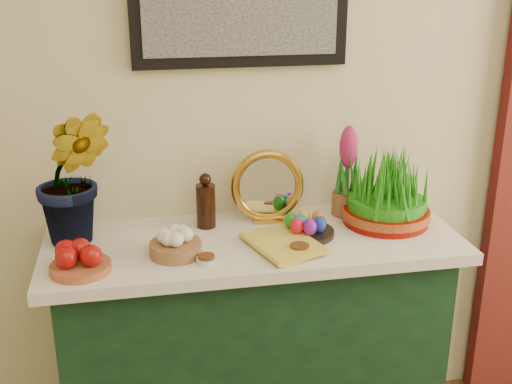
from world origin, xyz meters
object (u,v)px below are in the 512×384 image
at_px(sideboard, 253,353).
at_px(mirror, 267,187).
at_px(hyacinth_green, 72,156).
at_px(wheatgrass_sabzeh, 387,193).
at_px(book, 257,249).

bearing_deg(sideboard, mirror, 60.45).
xyz_separation_m(sideboard, hyacinth_green, (-0.58, 0.07, 0.76)).
bearing_deg(sideboard, wheatgrass_sabzeh, 4.04).
distance_m(mirror, book, 0.31).
relative_size(hyacinth_green, book, 2.32).
xyz_separation_m(mirror, wheatgrass_sabzeh, (0.41, -0.10, -0.02)).
height_order(hyacinth_green, mirror, hyacinth_green).
bearing_deg(book, hyacinth_green, 141.95).
distance_m(sideboard, book, 0.50).
bearing_deg(book, wheatgrass_sabzeh, 1.16).
relative_size(book, wheatgrass_sabzeh, 0.82).
bearing_deg(sideboard, hyacinth_green, 172.84).
relative_size(mirror, wheatgrass_sabzeh, 0.85).
bearing_deg(sideboard, book, -95.03).
height_order(sideboard, book, book).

